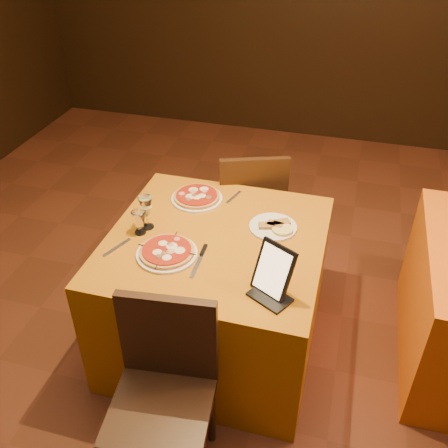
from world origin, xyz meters
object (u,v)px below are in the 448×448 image
(chair_main_far, at_px, (249,206))
(tablet, at_px, (273,270))
(pizza_far, at_px, (197,197))
(main_table, at_px, (216,292))
(pizza_near, at_px, (167,252))
(water_glass, at_px, (139,222))
(chair_main_near, at_px, (161,409))
(wine_glass, at_px, (146,212))

(chair_main_far, distance_m, tablet, 1.22)
(pizza_far, bearing_deg, main_table, -57.46)
(pizza_near, distance_m, pizza_far, 0.52)
(pizza_far, xyz_separation_m, tablet, (0.56, -0.64, 0.10))
(main_table, bearing_deg, water_glass, -171.02)
(main_table, bearing_deg, tablet, -41.45)
(chair_main_near, relative_size, pizza_near, 3.02)
(wine_glass, bearing_deg, water_glass, -108.64)
(pizza_near, relative_size, wine_glass, 1.59)
(main_table, distance_m, tablet, 0.68)
(chair_main_far, relative_size, pizza_near, 3.02)
(pizza_far, height_order, tablet, tablet)
(main_table, bearing_deg, pizza_near, -133.91)
(main_table, relative_size, tablet, 4.51)
(chair_main_far, height_order, pizza_far, chair_main_far)
(chair_main_near, relative_size, wine_glass, 4.79)
(chair_main_near, distance_m, tablet, 0.75)
(water_glass, bearing_deg, pizza_far, 64.56)
(pizza_far, bearing_deg, water_glass, -115.44)
(pizza_near, xyz_separation_m, pizza_far, (-0.02, 0.52, 0.00))
(chair_main_far, bearing_deg, pizza_far, 45.48)
(pizza_far, relative_size, wine_glass, 1.54)
(chair_main_near, distance_m, water_glass, 0.93)
(pizza_near, height_order, wine_glass, wine_glass)
(pizza_far, distance_m, tablet, 0.86)
(chair_main_near, distance_m, chair_main_far, 1.61)
(chair_main_near, bearing_deg, wine_glass, 107.73)
(wine_glass, bearing_deg, main_table, 0.81)
(chair_main_far, bearing_deg, wine_glass, 44.55)
(pizza_near, distance_m, tablet, 0.57)
(main_table, xyz_separation_m, pizza_far, (-0.21, 0.32, 0.39))
(water_glass, relative_size, tablet, 0.53)
(pizza_near, bearing_deg, tablet, -11.90)
(water_glass, bearing_deg, main_table, 8.98)
(pizza_far, xyz_separation_m, water_glass, (-0.18, -0.39, 0.05))
(tablet, bearing_deg, main_table, 167.32)
(main_table, xyz_separation_m, chair_main_near, (0.00, -0.83, 0.08))
(main_table, xyz_separation_m, water_glass, (-0.39, -0.06, 0.44))
(pizza_near, height_order, pizza_far, same)
(pizza_far, height_order, water_glass, water_glass)
(water_glass, distance_m, tablet, 0.79)
(chair_main_far, height_order, water_glass, chair_main_far)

